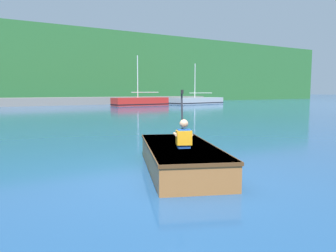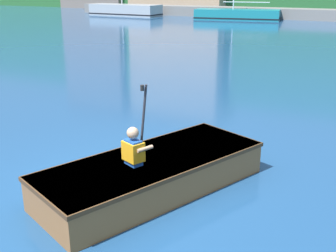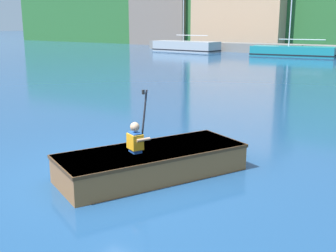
% 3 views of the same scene
% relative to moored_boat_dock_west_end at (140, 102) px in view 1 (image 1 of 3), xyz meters
% --- Properties ---
extents(ground_plane, '(300.00, 300.00, 0.00)m').
position_rel_moored_boat_dock_west_end_xyz_m(ground_plane, '(-13.46, -28.64, -0.43)').
color(ground_plane, navy).
extents(waterfront_apartment_right, '(9.06, 6.54, 8.85)m').
position_rel_moored_boat_dock_west_end_xyz_m(waterfront_apartment_right, '(-11.65, 16.95, 4.00)').
color(waterfront_apartment_right, '#75665B').
rests_on(waterfront_apartment_right, ground).
extents(marina_dock, '(51.42, 2.40, 0.90)m').
position_rel_moored_boat_dock_west_end_xyz_m(marina_dock, '(-13.46, 5.50, 0.02)').
color(marina_dock, slate).
rests_on(marina_dock, ground).
extents(moored_boat_dock_west_end, '(6.67, 2.31, 5.63)m').
position_rel_moored_boat_dock_west_end_xyz_m(moored_boat_dock_west_end, '(0.00, 0.00, 0.00)').
color(moored_boat_dock_west_end, red).
rests_on(moored_boat_dock_west_end, ground).
extents(moored_boat_dock_center_near, '(8.13, 3.75, 5.14)m').
position_rel_moored_boat_dock_west_end_xyz_m(moored_boat_dock_center_near, '(8.65, 0.99, -0.05)').
color(moored_boat_dock_center_near, '#9EA3A8').
rests_on(moored_boat_dock_center_near, ground).
extents(rowboat_foreground, '(2.59, 3.77, 0.51)m').
position_rel_moored_boat_dock_west_end_xyz_m(rowboat_foreground, '(-12.84, -28.15, -0.14)').
color(rowboat_foreground, '#935B2D').
rests_on(rowboat_foreground, ground).
extents(person_paddler, '(0.43, 0.42, 1.13)m').
position_rel_moored_boat_dock_west_end_xyz_m(person_paddler, '(-12.99, -28.52, 0.33)').
color(person_paddler, '#1E4CA5').
rests_on(person_paddler, rowboat_foreground).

